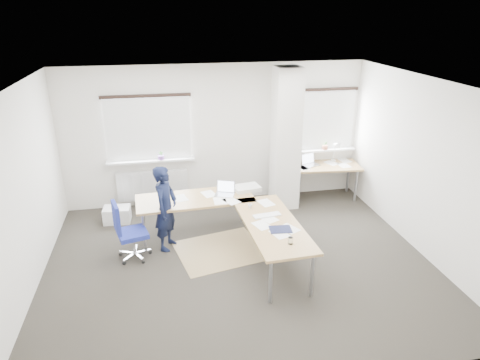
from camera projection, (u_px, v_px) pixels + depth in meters
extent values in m
plane|color=#2A2722|center=(239.00, 263.00, 6.80)|extent=(6.00, 6.00, 0.00)
cube|color=silver|center=(215.00, 135.00, 8.55)|extent=(6.00, 0.04, 2.80)
cube|color=silver|center=(290.00, 280.00, 4.00)|extent=(6.00, 0.04, 2.80)
cube|color=silver|center=(20.00, 197.00, 5.74)|extent=(0.04, 5.00, 2.80)
cube|color=silver|center=(424.00, 168.00, 6.81)|extent=(0.04, 5.00, 2.80)
cube|color=white|center=(239.00, 85.00, 5.75)|extent=(6.00, 5.00, 0.04)
cube|color=silver|center=(286.00, 140.00, 8.28)|extent=(0.50, 0.50, 2.78)
cube|color=white|center=(148.00, 129.00, 8.21)|extent=(1.60, 0.04, 1.20)
cube|color=white|center=(148.00, 130.00, 8.18)|extent=(1.60, 0.02, 1.20)
cube|color=white|center=(151.00, 161.00, 8.38)|extent=(1.70, 0.20, 0.04)
cube|color=white|center=(325.00, 120.00, 8.86)|extent=(1.20, 0.04, 1.20)
cube|color=white|center=(326.00, 121.00, 8.82)|extent=(1.20, 0.02, 1.20)
cube|color=white|center=(324.00, 150.00, 9.02)|extent=(1.30, 0.20, 0.04)
cube|color=white|center=(153.00, 185.00, 8.60)|extent=(1.40, 0.10, 0.60)
cylinder|color=#72418F|center=(161.00, 157.00, 8.38)|extent=(0.12, 0.12, 0.08)
imported|color=#34702C|center=(161.00, 155.00, 8.36)|extent=(0.09, 0.06, 0.17)
cylinder|color=#99543A|center=(325.00, 147.00, 8.98)|extent=(0.12, 0.12, 0.08)
imported|color=#34702C|center=(325.00, 145.00, 8.97)|extent=(0.09, 0.07, 0.17)
cube|color=#9B8255|center=(220.00, 250.00, 7.14)|extent=(1.59, 1.43, 0.01)
cube|color=white|center=(117.00, 215.00, 8.05)|extent=(0.51, 0.37, 0.29)
cube|color=olive|center=(195.00, 199.00, 7.35)|extent=(2.04, 0.90, 0.04)
cube|color=olive|center=(272.00, 224.00, 6.50)|extent=(0.90, 2.04, 0.04)
cylinder|color=gray|center=(144.00, 232.00, 7.02)|extent=(0.05, 0.05, 0.69)
cylinder|color=gray|center=(143.00, 216.00, 7.56)|extent=(0.05, 0.05, 0.69)
cylinder|color=gray|center=(241.00, 205.00, 7.96)|extent=(0.05, 0.05, 0.69)
cylinder|color=gray|center=(271.00, 281.00, 5.76)|extent=(0.05, 0.05, 0.69)
cylinder|color=gray|center=(312.00, 275.00, 5.89)|extent=(0.05, 0.05, 0.69)
cylinder|color=gray|center=(272.00, 217.00, 7.51)|extent=(0.05, 0.05, 0.69)
cube|color=#B7B7BC|center=(225.00, 195.00, 7.45)|extent=(0.39, 0.34, 0.01)
cube|color=#B7B7BC|center=(226.00, 186.00, 7.52)|extent=(0.32, 0.16, 0.22)
cube|color=silver|center=(226.00, 186.00, 7.52)|extent=(0.28, 0.14, 0.19)
cube|color=white|center=(267.00, 215.00, 6.71)|extent=(0.45, 0.20, 0.02)
cube|color=black|center=(280.00, 229.00, 6.29)|extent=(0.34, 0.27, 0.01)
cube|color=beige|center=(247.00, 188.00, 7.66)|extent=(0.50, 0.39, 0.07)
imported|color=white|center=(250.00, 206.00, 6.96)|extent=(0.07, 0.07, 0.07)
cylinder|color=silver|center=(290.00, 241.00, 5.90)|extent=(0.07, 0.07, 0.10)
cube|color=olive|center=(326.00, 166.00, 8.89)|extent=(1.46, 0.82, 0.04)
cylinder|color=gray|center=(299.00, 188.00, 8.74)|extent=(0.05, 0.05, 0.69)
cylinder|color=gray|center=(356.00, 186.00, 8.85)|extent=(0.05, 0.05, 0.69)
cylinder|color=gray|center=(294.00, 179.00, 9.20)|extent=(0.05, 0.05, 0.69)
cylinder|color=gray|center=(348.00, 177.00, 9.31)|extent=(0.05, 0.05, 0.69)
cube|color=#B7B7BC|center=(311.00, 165.00, 8.86)|extent=(0.39, 0.33, 0.01)
cube|color=#B7B7BC|center=(308.00, 158.00, 8.91)|extent=(0.32, 0.15, 0.22)
cube|color=silver|center=(308.00, 158.00, 8.91)|extent=(0.28, 0.13, 0.19)
cylinder|color=white|center=(333.00, 161.00, 9.11)|extent=(0.10, 0.10, 0.02)
cylinder|color=white|center=(334.00, 152.00, 9.04)|extent=(0.02, 0.16, 0.38)
cylinder|color=white|center=(337.00, 144.00, 8.85)|extent=(0.02, 0.29, 0.13)
cone|color=white|center=(340.00, 147.00, 8.73)|extent=(0.14, 0.16, 0.17)
cube|color=navy|center=(133.00, 234.00, 6.77)|extent=(0.54, 0.54, 0.08)
cube|color=navy|center=(116.00, 218.00, 6.56)|extent=(0.15, 0.39, 0.48)
cylinder|color=silver|center=(134.00, 244.00, 6.84)|extent=(0.06, 0.06, 0.33)
cylinder|color=black|center=(150.00, 252.00, 7.03)|extent=(0.06, 0.04, 0.06)
cylinder|color=black|center=(136.00, 248.00, 7.16)|extent=(0.03, 0.06, 0.06)
cylinder|color=black|center=(121.00, 254.00, 6.97)|extent=(0.06, 0.05, 0.06)
cylinder|color=black|center=(124.00, 263.00, 6.72)|extent=(0.06, 0.06, 0.06)
cylinder|color=black|center=(143.00, 262.00, 6.76)|extent=(0.06, 0.06, 0.06)
imported|color=black|center=(166.00, 208.00, 6.98)|extent=(0.54, 0.63, 1.45)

